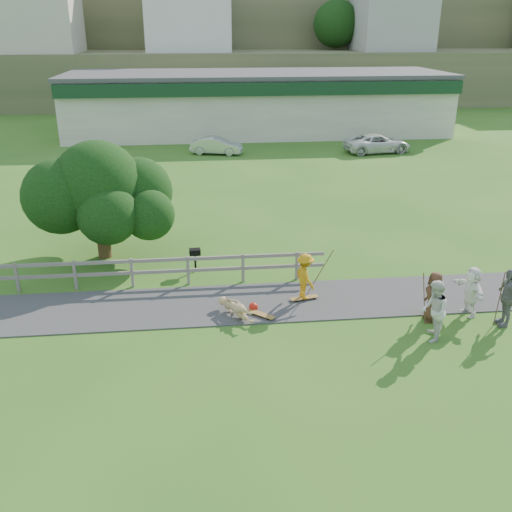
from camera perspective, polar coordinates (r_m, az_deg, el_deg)
The scene contains 20 objects.
ground at distance 18.16m, azimuth -0.38°, elevation -6.91°, with size 260.00×260.00×0.00m, color #2F631C.
path at distance 19.47m, azimuth -0.84°, elevation -4.73°, with size 34.00×3.00×0.04m, color #3C3C3F.
fence at distance 20.96m, azimuth -14.00°, elevation -1.28°, with size 15.05×0.10×1.10m.
strip_mall at distance 51.43m, azimuth 0.09°, elevation 15.12°, with size 32.50×10.75×5.10m.
skater_rider at distance 19.42m, azimuth 4.92°, elevation -2.32°, with size 1.04×0.60×1.61m, color orange.
skater_fallen at distance 18.51m, azimuth -2.01°, elevation -5.26°, with size 1.67×0.40×0.61m, color tan.
spectator_a at distance 17.73m, azimuth 17.36°, elevation -5.28°, with size 0.92×0.72×1.90m, color silver.
spectator_b at distance 19.39m, azimuth 23.82°, elevation -3.80°, with size 1.12×0.46×1.90m, color slate.
spectator_c at distance 18.90m, azimuth 17.33°, elevation -3.92°, with size 0.82×0.53×1.67m, color #4C2E1E.
spectator_d at distance 19.69m, azimuth 20.70°, elevation -3.31°, with size 1.55×0.49×1.67m, color white.
car_silver at distance 42.60m, azimuth -3.99°, elevation 10.95°, with size 1.32×3.77×1.24m, color #B9BCC2.
car_white at distance 43.98m, azimuth 12.04°, elevation 10.96°, with size 2.27×4.93×1.37m, color white.
tree at distance 23.46m, azimuth -15.33°, elevation 4.88°, with size 5.58×5.58×4.36m, color black, non-canonical shape.
bbq at distance 21.91m, azimuth -6.10°, elevation -0.43°, with size 0.42×0.32×0.92m, color black, non-canonical shape.
longboard_rider at distance 19.74m, azimuth 4.85°, elevation -4.30°, with size 0.99×0.24×0.11m, color olive, non-canonical shape.
longboard_fallen at distance 18.60m, azimuth 0.50°, elevation -5.96°, with size 1.01×0.25×0.11m, color olive, non-canonical shape.
helmet at distance 18.93m, azimuth -0.26°, elevation -5.10°, with size 0.31×0.31×0.31m, color #B51D11.
pole_rider at distance 19.84m, azimuth 6.42°, elevation -1.39°, with size 0.03×0.03×1.89m, color #503620.
pole_spec_left at distance 18.50m, azimuth 16.47°, elevation -4.13°, with size 0.03×0.03×1.83m, color #503620.
pole_spec_right at distance 19.25m, azimuth 23.15°, elevation -4.00°, with size 0.03×0.03×1.84m, color #503620.
Camera 1 is at (-1.60, -15.81, 8.79)m, focal length 40.00 mm.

